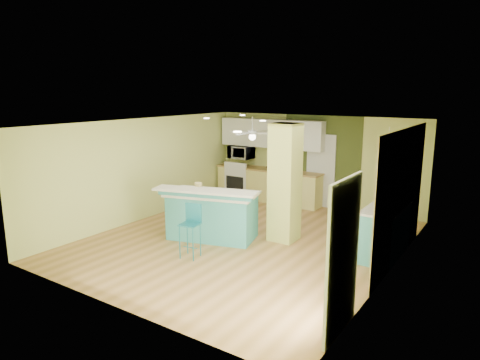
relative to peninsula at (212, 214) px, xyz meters
name	(u,v)px	position (x,y,z in m)	size (l,w,h in m)	color
floor	(246,240)	(0.69, 0.28, -0.54)	(6.00, 7.00, 0.01)	olive
ceiling	(246,123)	(0.69, 0.28, 1.97)	(6.00, 7.00, 0.01)	white
wall_back	(315,161)	(0.69, 3.78, 0.71)	(6.00, 0.01, 2.50)	#CFDA74
wall_front	(112,227)	(0.69, -3.23, 0.71)	(6.00, 0.01, 2.50)	#CFDA74
wall_left	(144,169)	(-2.31, 0.28, 0.71)	(0.01, 7.00, 2.50)	#CFDA74
wall_right	(394,204)	(3.70, 0.28, 0.71)	(0.01, 7.00, 2.50)	#CFDA74
wood_panel	(401,197)	(3.68, 0.88, 0.71)	(0.02, 3.40, 2.50)	#968155
olive_accent	(321,162)	(0.89, 3.77, 0.71)	(2.20, 0.02, 2.50)	#404C1E
interior_door	(321,171)	(0.89, 3.74, 0.46)	(0.82, 0.05, 2.00)	silver
french_door	(343,258)	(3.66, -2.02, 0.51)	(0.04, 1.08, 2.10)	silver
column	(285,183)	(1.34, 0.78, 0.71)	(0.55, 0.55, 2.50)	#BCC35A
kitchen_run	(268,185)	(-0.61, 3.48, -0.07)	(3.25, 0.63, 0.94)	#E0D675
stove	(241,181)	(-1.56, 3.47, -0.08)	(0.76, 0.66, 1.08)	silver
upper_cabinets	(271,133)	(-0.61, 3.60, 1.41)	(3.20, 0.34, 0.80)	white
microwave	(241,152)	(-1.56, 3.48, 0.81)	(0.70, 0.48, 0.39)	silver
ceiling_fan	(252,133)	(-0.41, 2.28, 1.54)	(1.41, 1.41, 0.61)	white
pendant_lamp	(387,160)	(3.34, 1.03, 1.35)	(0.14, 0.14, 0.69)	white
wall_decor	(404,179)	(3.66, 1.08, 1.01)	(0.03, 0.90, 0.70)	brown
peninsula	(212,214)	(0.00, 0.00, 0.00)	(2.28, 1.67, 1.16)	teal
bar_stool	(191,222)	(0.31, -1.06, 0.16)	(0.40, 0.40, 1.04)	#1C7482
side_counter	(385,231)	(3.39, 1.05, -0.04)	(0.65, 1.54, 0.99)	teal
fruit_bowl	(272,168)	(-0.49, 3.47, 0.44)	(0.32, 0.32, 0.08)	#362516
canister	(198,186)	(-0.39, 0.03, 0.56)	(0.17, 0.17, 0.17)	gold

